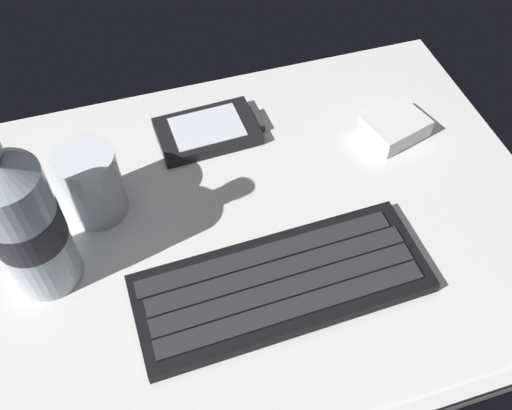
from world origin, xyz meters
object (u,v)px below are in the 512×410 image
Objects in this scene: keyboard at (277,284)px; charger_block at (395,127)px; water_bottle at (23,219)px; handheld_device at (209,131)px; juice_cup at (92,186)px.

charger_block is (20.46, 16.30, 0.39)cm from keyboard.
water_bottle reaches higher than charger_block.
keyboard is at bearing -141.46° from charger_block.
charger_block reaches higher than handheld_device.
water_bottle is at bearing -131.42° from juice_cup.
charger_block is at bearing 10.32° from water_bottle.
keyboard is at bearing -22.16° from water_bottle.
keyboard is 22.01cm from juice_cup.
water_bottle is at bearing -145.08° from handheld_device.
charger_block reaches higher than keyboard.
keyboard is 24.46cm from water_bottle.
keyboard is 26.17cm from charger_block.
water_bottle is 2.97× the size of charger_block.
charger_block is (21.62, -6.48, 0.47)cm from handheld_device.
juice_cup is at bearing 48.58° from water_bottle.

